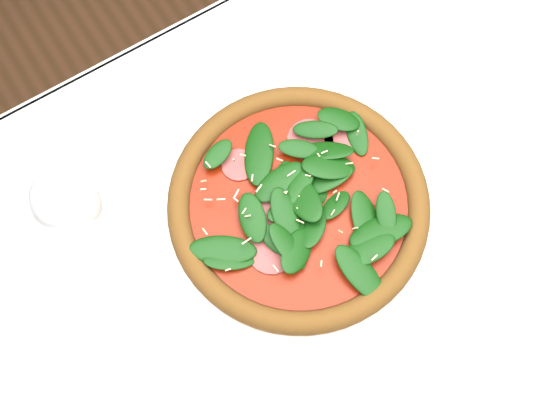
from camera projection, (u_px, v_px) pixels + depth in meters
ground at (324, 318)px, 1.49m from camera, size 6.00×6.00×0.00m
dining_table at (359, 242)px, 0.88m from camera, size 1.21×0.81×0.75m
plate at (298, 208)px, 0.78m from camera, size 0.39×0.39×0.02m
pizza at (299, 202)px, 0.76m from camera, size 0.43×0.43×0.04m
wine_glass at (68, 206)px, 0.65m from camera, size 0.08×0.08×0.19m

